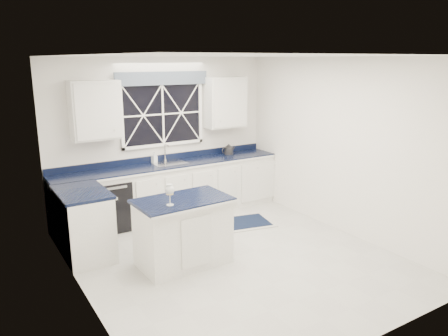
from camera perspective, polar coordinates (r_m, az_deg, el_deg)
ground at (r=6.15m, az=1.20°, el=-11.57°), size 4.50×4.50×0.00m
back_wall at (r=7.65m, az=-8.03°, el=4.04°), size 4.00×0.10×2.70m
base_cabinets at (r=7.32m, az=-8.67°, el=-3.71°), size 3.99×1.60×0.90m
countertop at (r=7.46m, az=-6.98°, el=0.46°), size 3.98×0.64×0.04m
dishwasher at (r=7.23m, az=-14.79°, el=-4.58°), size 0.60×0.58×0.82m
window at (r=7.53m, az=-8.01°, el=7.58°), size 1.65×0.09×1.26m
upper_cabinets at (r=7.42m, az=-7.64°, el=8.04°), size 3.10×0.34×0.90m
faucet at (r=7.60m, az=-7.64°, el=2.06°), size 0.05×0.20×0.30m
island at (r=5.83m, az=-5.35°, el=-8.24°), size 1.24×0.77×0.90m
rug at (r=7.31m, az=1.78°, el=-7.22°), size 1.28×0.93×0.02m
kettle at (r=8.11m, az=0.60°, el=2.44°), size 0.28×0.17×0.19m
wine_glass at (r=5.40m, az=-7.11°, el=-2.97°), size 0.11×0.11×0.27m
soap_bottle at (r=7.56m, az=-9.10°, el=1.41°), size 0.10×0.10×0.18m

